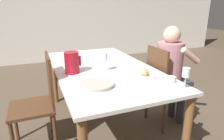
{
  "coord_description": "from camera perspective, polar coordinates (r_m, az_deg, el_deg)",
  "views": [
    {
      "loc": [
        -0.69,
        -2.0,
        1.41
      ],
      "look_at": [
        0.0,
        -0.28,
        0.81
      ],
      "focal_mm": 32.0,
      "sensor_mm": 36.0,
      "label": 1
    }
  ],
  "objects": [
    {
      "name": "ground_plane",
      "position": [
        2.54,
        -2.46,
        -15.68
      ],
      "size": [
        20.0,
        20.0,
        0.0
      ],
      "primitive_type": "plane",
      "color": "brown"
    },
    {
      "name": "wall_back",
      "position": [
        5.4,
        -15.08,
        16.2
      ],
      "size": [
        10.0,
        0.06,
        2.6
      ],
      "color": "silver",
      "rests_on": "ground_plane"
    },
    {
      "name": "dining_table",
      "position": [
        2.24,
        -2.68,
        -1.33
      ],
      "size": [
        1.02,
        1.89,
        0.76
      ],
      "color": "silver",
      "rests_on": "ground_plane"
    },
    {
      "name": "chair_person_side",
      "position": [
        2.44,
        14.64,
        -4.23
      ],
      "size": [
        0.42,
        0.42,
        0.96
      ],
      "rotation": [
        0.0,
        0.0,
        -1.57
      ],
      "color": "#51331E",
      "rests_on": "ground_plane"
    },
    {
      "name": "chair_opposite",
      "position": [
        2.12,
        -20.08,
        -8.24
      ],
      "size": [
        0.42,
        0.42,
        0.96
      ],
      "rotation": [
        0.0,
        0.0,
        1.57
      ],
      "color": "#51331E",
      "rests_on": "ground_plane"
    },
    {
      "name": "person_seated",
      "position": [
        2.44,
        16.64,
        0.58
      ],
      "size": [
        0.39,
        0.41,
        1.19
      ],
      "rotation": [
        0.0,
        0.0,
        -1.57
      ],
      "color": "#33333D",
      "rests_on": "ground_plane"
    },
    {
      "name": "red_pitcher",
      "position": [
        2.03,
        -11.41,
        2.12
      ],
      "size": [
        0.17,
        0.14,
        0.22
      ],
      "color": "#A31423",
      "rests_on": "dining_table"
    },
    {
      "name": "wine_glass_water",
      "position": [
        2.03,
        -2.16,
        3.53
      ],
      "size": [
        0.06,
        0.06,
        0.2
      ],
      "color": "white",
      "rests_on": "dining_table"
    },
    {
      "name": "wine_glass_juice",
      "position": [
        1.69,
        20.39,
        -1.03
      ],
      "size": [
        0.06,
        0.06,
        0.18
      ],
      "color": "white",
      "rests_on": "dining_table"
    },
    {
      "name": "teacup_near_person",
      "position": [
        1.82,
        16.6,
        -2.84
      ],
      "size": [
        0.12,
        0.12,
        0.06
      ],
      "color": "silver",
      "rests_on": "dining_table"
    },
    {
      "name": "serving_tray",
      "position": [
        1.69,
        -4.26,
        -4.13
      ],
      "size": [
        0.29,
        0.29,
        0.03
      ],
      "color": "#B7B2A8",
      "rests_on": "dining_table"
    },
    {
      "name": "bread_plate",
      "position": [
        1.93,
        9.25,
        -1.32
      ],
      "size": [
        0.22,
        0.22,
        0.08
      ],
      "color": "silver",
      "rests_on": "dining_table"
    }
  ]
}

